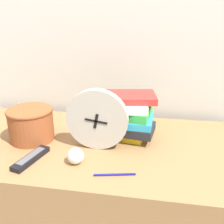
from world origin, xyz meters
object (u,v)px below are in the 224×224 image
object	(u,v)px
basket	(31,123)
crumpled_paper_ball	(75,156)
desk_clock	(97,120)
pen	(115,174)
book_stack	(127,116)
tv_remote	(31,158)

from	to	relation	value
basket	crumpled_paper_ball	xyz separation A→B (m)	(0.25, -0.16, -0.05)
desk_clock	crumpled_paper_ball	bearing A→B (deg)	-112.90
basket	pen	bearing A→B (deg)	-27.52
book_stack	basket	size ratio (longest dim) A/B	1.27
basket	crumpled_paper_ball	size ratio (longest dim) A/B	3.21
book_stack	pen	size ratio (longest dim) A/B	1.75
desk_clock	crumpled_paper_ball	size ratio (longest dim) A/B	4.09
tv_remote	pen	world-z (taller)	tv_remote
tv_remote	crumpled_paper_ball	bearing A→B (deg)	4.06
desk_clock	pen	world-z (taller)	desk_clock
basket	pen	xyz separation A→B (m)	(0.41, -0.21, -0.07)
desk_clock	book_stack	size ratio (longest dim) A/B	1.00
basket	pen	distance (m)	0.47
pen	basket	bearing A→B (deg)	152.48
desk_clock	basket	distance (m)	0.31
book_stack	crumpled_paper_ball	world-z (taller)	book_stack
book_stack	basket	world-z (taller)	book_stack
book_stack	crumpled_paper_ball	bearing A→B (deg)	-123.24
book_stack	basket	bearing A→B (deg)	-167.46
tv_remote	pen	distance (m)	0.34
desk_clock	tv_remote	size ratio (longest dim) A/B	1.38
tv_remote	book_stack	bearing A→B (deg)	37.77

